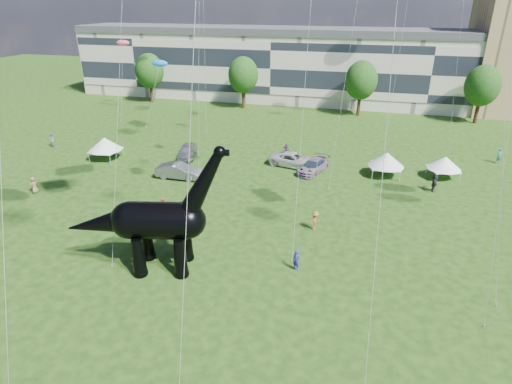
# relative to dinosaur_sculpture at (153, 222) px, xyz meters

# --- Properties ---
(ground) EXTENTS (220.00, 220.00, 0.00)m
(ground) POSITION_rel_dinosaur_sculpture_xyz_m (3.78, -3.98, -3.66)
(ground) COLOR #16330C
(ground) RESTS_ON ground
(terrace_row) EXTENTS (78.00, 11.00, 12.00)m
(terrace_row) POSITION_rel_dinosaur_sculpture_xyz_m (-4.22, 58.02, 2.34)
(terrace_row) COLOR beige
(terrace_row) RESTS_ON ground
(tree_far_left) EXTENTS (5.20, 5.20, 9.44)m
(tree_far_left) POSITION_rel_dinosaur_sculpture_xyz_m (-26.22, 49.02, 2.63)
(tree_far_left) COLOR #382314
(tree_far_left) RESTS_ON ground
(tree_mid_left) EXTENTS (5.20, 5.20, 9.44)m
(tree_mid_left) POSITION_rel_dinosaur_sculpture_xyz_m (-8.22, 49.02, 2.63)
(tree_mid_left) COLOR #382314
(tree_mid_left) RESTS_ON ground
(tree_mid_right) EXTENTS (5.20, 5.20, 9.44)m
(tree_mid_right) POSITION_rel_dinosaur_sculpture_xyz_m (11.78, 49.02, 2.63)
(tree_mid_right) COLOR #382314
(tree_mid_right) RESTS_ON ground
(tree_far_right) EXTENTS (5.20, 5.20, 9.44)m
(tree_far_right) POSITION_rel_dinosaur_sculpture_xyz_m (29.78, 49.02, 2.63)
(tree_far_right) COLOR #382314
(tree_far_right) RESTS_ON ground
(dinosaur_sculpture) EXTENTS (11.86, 4.55, 9.69)m
(dinosaur_sculpture) POSITION_rel_dinosaur_sculpture_xyz_m (0.00, 0.00, 0.00)
(dinosaur_sculpture) COLOR black
(dinosaur_sculpture) RESTS_ON ground
(car_silver) EXTENTS (3.00, 5.15, 1.65)m
(car_silver) POSITION_rel_dinosaur_sculpture_xyz_m (-7.37, 22.28, -2.83)
(car_silver) COLOR #AFB0B4
(car_silver) RESTS_ON ground
(car_grey) EXTENTS (5.09, 1.91, 1.66)m
(car_grey) POSITION_rel_dinosaur_sculpture_xyz_m (-5.53, 15.94, -2.83)
(car_grey) COLOR slate
(car_grey) RESTS_ON ground
(car_white) EXTENTS (6.12, 3.85, 1.58)m
(car_white) POSITION_rel_dinosaur_sculpture_xyz_m (5.77, 22.83, -2.87)
(car_white) COLOR silver
(car_white) RESTS_ON ground
(car_dark) EXTENTS (3.52, 5.48, 1.48)m
(car_dark) POSITION_rel_dinosaur_sculpture_xyz_m (8.26, 21.54, -2.92)
(car_dark) COLOR #595960
(car_dark) RESTS_ON ground
(gazebo_near) EXTENTS (4.41, 4.41, 2.45)m
(gazebo_near) POSITION_rel_dinosaur_sculpture_xyz_m (22.17, 23.66, -1.94)
(gazebo_near) COLOR white
(gazebo_near) RESTS_ON ground
(gazebo_far) EXTENTS (4.13, 4.13, 2.70)m
(gazebo_far) POSITION_rel_dinosaur_sculpture_xyz_m (16.07, 22.58, -1.76)
(gazebo_far) COLOR silver
(gazebo_far) RESTS_ON ground
(gazebo_left) EXTENTS (3.96, 3.96, 2.73)m
(gazebo_left) POSITION_rel_dinosaur_sculpture_xyz_m (-16.67, 19.21, -1.74)
(gazebo_left) COLOR silver
(gazebo_left) RESTS_ON ground
(visitors) EXTENTS (56.25, 28.69, 1.84)m
(visitors) POSITION_rel_dinosaur_sculpture_xyz_m (3.43, 16.06, -2.78)
(visitors) COLOR olive
(visitors) RESTS_ON ground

